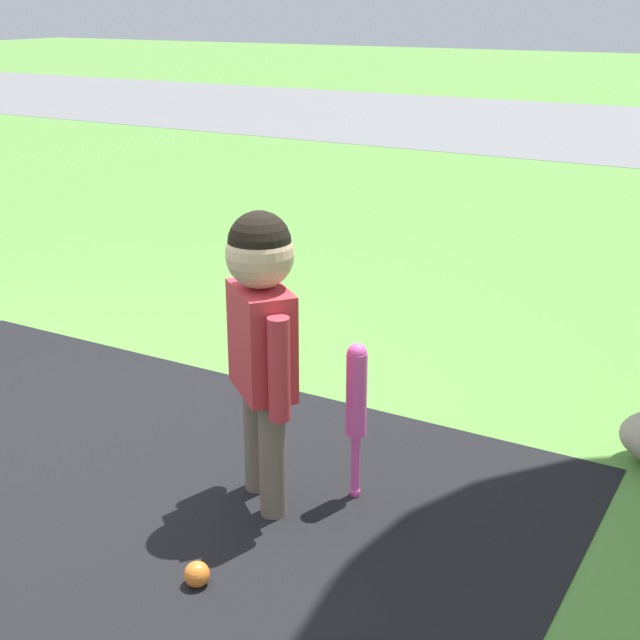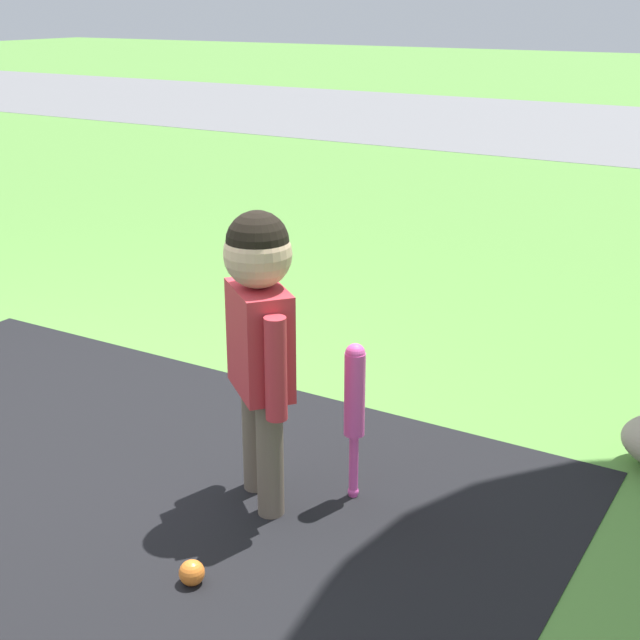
% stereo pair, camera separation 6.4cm
% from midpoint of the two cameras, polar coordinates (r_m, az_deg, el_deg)
% --- Properties ---
extents(ground_plane, '(60.00, 60.00, 0.00)m').
position_cam_midpoint_polar(ground_plane, '(3.85, -18.43, -7.73)').
color(ground_plane, '#518438').
extents(street_strip, '(40.00, 6.00, 0.01)m').
position_cam_midpoint_polar(street_strip, '(13.34, 18.33, 11.50)').
color(street_strip, slate).
rests_on(street_strip, ground).
extents(child, '(0.36, 0.31, 1.07)m').
position_cam_midpoint_polar(child, '(3.01, -4.38, -0.05)').
color(child, '#6B5B4C').
rests_on(child, ground).
extents(baseball_bat, '(0.07, 0.07, 0.60)m').
position_cam_midpoint_polar(baseball_bat, '(3.15, 1.76, -5.12)').
color(baseball_bat, '#E54CA5').
rests_on(baseball_bat, ground).
extents(sports_ball, '(0.08, 0.08, 0.08)m').
position_cam_midpoint_polar(sports_ball, '(2.89, -8.53, -15.80)').
color(sports_ball, orange).
rests_on(sports_ball, ground).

